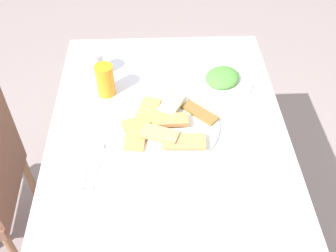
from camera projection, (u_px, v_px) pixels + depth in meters
The scene contains 9 objects.
ground_plane at pixel (168, 247), 1.88m from camera, with size 6.00×6.00×0.00m, color gray.
dining_table at pixel (168, 153), 1.39m from camera, with size 1.16×0.80×0.77m.
pide_platter at pixel (166, 125), 1.34m from camera, with size 0.35×0.35×0.04m.
salad_plate_greens at pixel (222, 79), 1.51m from camera, with size 0.24×0.24×0.05m.
soda_can at pixel (105, 80), 1.43m from camera, with size 0.07×0.07×0.12m, color orange.
drinking_glass at pixel (95, 63), 1.52m from camera, with size 0.07×0.07×0.10m, color silver.
paper_napkin at pixel (91, 167), 1.23m from camera, with size 0.16×0.16×0.00m, color white.
fork at pixel (96, 166), 1.23m from camera, with size 0.18×0.02×0.01m, color silver.
spoon at pixel (85, 166), 1.23m from camera, with size 0.17×0.02×0.01m, color silver.
Camera 1 is at (-0.90, 0.04, 1.74)m, focal length 42.69 mm.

